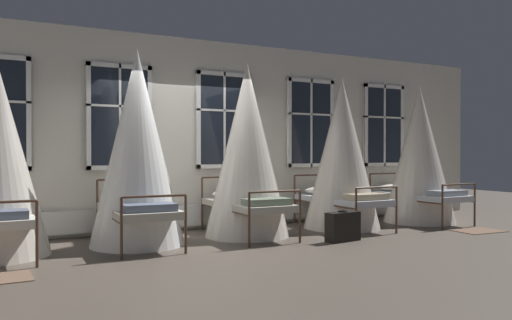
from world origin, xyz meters
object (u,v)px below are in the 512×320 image
Objects in this scene: cot_fifth at (342,155)px; cot_fourth at (247,152)px; cot_third at (137,149)px; cot_sixth at (419,156)px; suitcase_dark at (343,227)px.

cot_fourth is at bearing 90.77° from cot_fifth.
cot_third is at bearing 90.47° from cot_fourth.
cot_sixth is 4.52× the size of suitcase_dark.
cot_sixth is 3.05m from suitcase_dark.
cot_fourth reaches higher than cot_sixth.
cot_third is at bearing 90.50° from cot_fifth.
cot_fourth is 4.77× the size of suitcase_dark.
cot_third is at bearing 150.68° from suitcase_dark.
cot_fourth is 1.90m from suitcase_dark.
cot_third is 1.02× the size of cot_fourth.
suitcase_dark is at bearing 111.20° from cot_sixth.
cot_fifth is (3.65, 0.04, -0.08)m from cot_third.
cot_fourth is 1.06× the size of cot_sixth.
cot_third reaches higher than suitcase_dark.
cot_third is 3.65m from cot_fifth.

